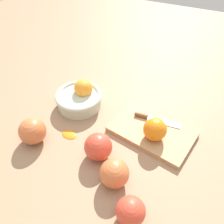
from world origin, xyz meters
TOP-DOWN VIEW (x-y plane):
  - ground_plane at (0.00, 0.00)m, footprint 2.40×2.40m
  - bowl at (-0.19, 0.09)m, footprint 0.17×0.17m
  - cutting_board at (0.09, 0.07)m, footprint 0.29×0.21m
  - orange_on_board at (0.10, 0.04)m, footprint 0.07×0.07m
  - knife at (0.07, 0.11)m, footprint 0.16×0.03m
  - apple_front_right at (0.05, -0.14)m, footprint 0.08×0.08m
  - apple_front_left at (-0.03, -0.08)m, footprint 0.08×0.08m
  - apple_front_left_2 at (-0.24, -0.11)m, footprint 0.08×0.08m
  - apple_front_right_2 at (0.12, -0.22)m, footprint 0.07×0.07m
  - citrus_peel at (-0.15, -0.05)m, footprint 0.06×0.04m

SIDE VIEW (x-z plane):
  - ground_plane at x=0.00m, z-range 0.00..0.00m
  - citrus_peel at x=-0.15m, z-range 0.00..0.01m
  - cutting_board at x=0.09m, z-range 0.00..0.02m
  - knife at x=0.07m, z-range 0.01..0.03m
  - bowl at x=-0.19m, z-range -0.01..0.08m
  - apple_front_right_2 at x=0.12m, z-range 0.00..0.07m
  - apple_front_right at x=0.05m, z-range 0.00..0.08m
  - apple_front_left at x=-0.03m, z-range 0.00..0.08m
  - apple_front_left_2 at x=-0.24m, z-range 0.00..0.08m
  - orange_on_board at x=0.10m, z-range 0.02..0.09m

